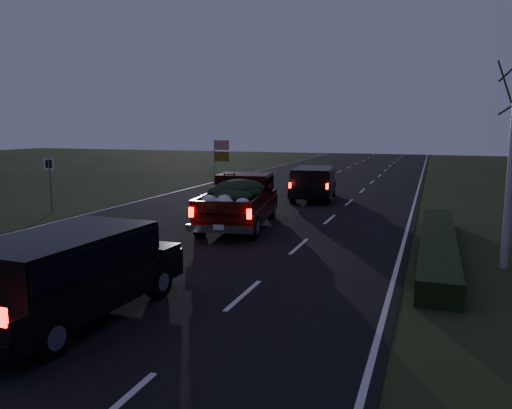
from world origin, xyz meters
The scene contains 7 objects.
ground centered at (0.00, 0.00, 0.00)m, with size 120.00×120.00×0.00m, color black.
road_asphalt centered at (0.00, 0.00, 0.01)m, with size 14.00×120.00×0.02m, color black.
hedge_row centered at (7.80, 3.00, 0.30)m, with size 1.00×10.00×0.60m, color black.
route_sign centered at (-8.50, 5.00, 1.66)m, with size 0.55×0.08×2.50m.
pickup_truck centered at (0.59, 4.93, 1.11)m, with size 3.00×5.92×2.97m.
lead_suv centered at (1.65, 12.92, 1.05)m, with size 2.54×5.01×1.38m.
rear_suv centered at (0.84, -4.99, 1.09)m, with size 2.39×5.10×1.44m.
Camera 1 is at (7.54, -12.72, 3.83)m, focal length 35.00 mm.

